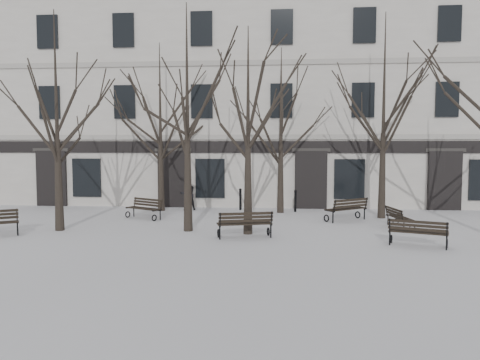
# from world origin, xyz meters

# --- Properties ---
(ground) EXTENTS (100.00, 100.00, 0.00)m
(ground) POSITION_xyz_m (0.00, 0.00, 0.00)
(ground) COLOR silver
(ground) RESTS_ON ground
(building) EXTENTS (40.40, 10.20, 11.40)m
(building) POSITION_xyz_m (0.00, 12.96, 5.52)
(building) COLOR beige
(building) RESTS_ON ground
(tree_0) EXTENTS (5.67, 5.67, 8.10)m
(tree_0) POSITION_xyz_m (-6.27, 1.05, 5.06)
(tree_0) COLOR black
(tree_0) RESTS_ON ground
(tree_1) EXTENTS (5.81, 5.81, 8.31)m
(tree_1) POSITION_xyz_m (-1.46, 1.34, 5.19)
(tree_1) COLOR black
(tree_1) RESTS_ON ground
(tree_2) EXTENTS (5.13, 5.13, 7.33)m
(tree_2) POSITION_xyz_m (0.79, 0.94, 4.58)
(tree_2) COLOR black
(tree_2) RESTS_ON ground
(tree_4) EXTENTS (5.64, 5.64, 8.06)m
(tree_4) POSITION_xyz_m (-3.80, 6.56, 5.04)
(tree_4) COLOR black
(tree_4) RESTS_ON ground
(tree_5) EXTENTS (5.38, 5.38, 7.69)m
(tree_5) POSITION_xyz_m (1.98, 6.39, 4.81)
(tree_5) COLOR black
(tree_5) RESTS_ON ground
(tree_6) EXTENTS (6.20, 6.20, 8.85)m
(tree_6) POSITION_xyz_m (6.39, 5.12, 5.54)
(tree_6) COLOR black
(tree_6) RESTS_ON ground
(bench_1) EXTENTS (1.96, 1.13, 0.94)m
(bench_1) POSITION_xyz_m (0.74, 0.17, 0.51)
(bench_1) COLOR black
(bench_1) RESTS_ON ground
(bench_2) EXTENTS (1.84, 1.21, 0.88)m
(bench_2) POSITION_xyz_m (6.24, -0.81, 0.48)
(bench_2) COLOR black
(bench_2) RESTS_ON ground
(bench_3) EXTENTS (1.79, 1.42, 0.88)m
(bench_3) POSITION_xyz_m (-3.91, 4.09, 0.48)
(bench_3) COLOR black
(bench_3) RESTS_ON ground
(bench_4) EXTENTS (1.93, 1.69, 0.97)m
(bench_4) POSITION_xyz_m (4.77, 4.20, 0.53)
(bench_4) COLOR black
(bench_4) RESTS_ON ground
(bench_5) EXTENTS (0.82, 1.65, 0.80)m
(bench_5) POSITION_xyz_m (6.48, 2.57, 0.43)
(bench_5) COLOR black
(bench_5) RESTS_ON ground
(bollard_a) EXTENTS (0.14, 0.14, 1.07)m
(bollard_a) POSITION_xyz_m (0.02, 7.14, 0.58)
(bollard_a) COLOR black
(bollard_a) RESTS_ON ground
(bollard_b) EXTENTS (0.14, 0.14, 1.05)m
(bollard_b) POSITION_xyz_m (2.69, 6.72, 0.56)
(bollard_b) COLOR black
(bollard_b) RESTS_ON ground
(pedestrian_b) EXTENTS (0.97, 0.91, 1.59)m
(pedestrian_b) POSITION_xyz_m (-2.55, 6.87, 0.00)
(pedestrian_b) COLOR black
(pedestrian_b) RESTS_ON ground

